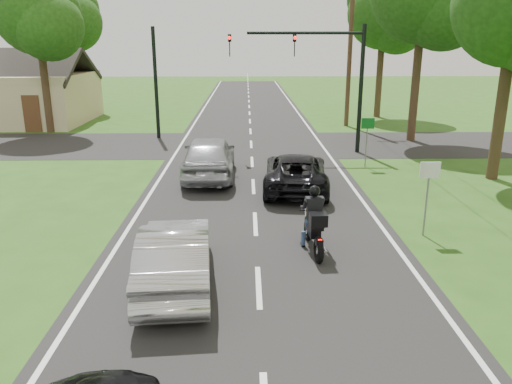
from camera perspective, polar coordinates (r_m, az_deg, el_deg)
ground at (r=11.25m, az=0.30°, el=-10.82°), size 140.00×140.00×0.00m
road at (r=20.64m, az=-0.39°, el=2.18°), size 8.00×100.00×0.01m
cross_road at (r=26.48m, az=-0.56°, el=5.46°), size 60.00×7.00×0.01m
motorcycle_rider at (r=12.84m, az=6.66°, el=-3.90°), size 0.59×2.07×1.78m
dark_suv at (r=18.25m, az=4.58°, el=2.35°), size 2.62×4.96×1.33m
silver_sedan at (r=11.20m, az=-9.19°, el=-7.12°), size 1.84×4.39×1.41m
silver_suv at (r=19.87m, az=-5.40°, el=4.07°), size 2.06×5.01×1.70m
traffic_signal at (r=24.25m, az=7.62°, el=14.11°), size 6.38×0.44×6.00m
signal_pole_far at (r=28.49m, az=-11.38°, el=12.03°), size 0.20×0.20×6.00m
utility_pole_far at (r=32.61m, az=10.72°, el=16.30°), size 1.60×0.28×10.00m
sign_white at (r=14.33m, az=19.15°, el=1.22°), size 0.55×0.07×2.12m
sign_green at (r=21.87m, az=12.61°, el=6.88°), size 0.55×0.07×2.12m
tree_row_e at (r=37.08m, az=14.90°, el=18.78°), size 5.28×5.12×9.61m
tree_left_near at (r=31.91m, az=-23.39°, el=17.88°), size 5.12×4.96×9.22m
tree_left_far at (r=41.98m, az=-20.92°, el=18.39°), size 5.76×5.58×10.14m
house at (r=37.60m, az=-26.30°, el=9.85°), size 10.20×8.00×4.84m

